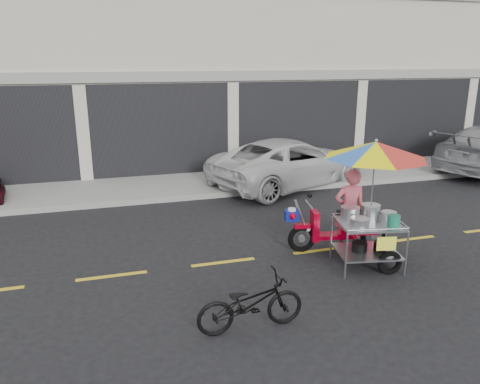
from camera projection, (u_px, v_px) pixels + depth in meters
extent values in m
plane|color=black|center=(322.00, 250.00, 9.20)|extent=(90.00, 90.00, 0.00)
cube|color=gray|center=(242.00, 179.00, 14.24)|extent=(45.00, 3.00, 0.15)
cube|color=beige|center=(204.00, 47.00, 17.75)|extent=(36.00, 8.00, 8.00)
cube|color=black|center=(233.00, 129.00, 14.75)|extent=(35.28, 0.06, 2.90)
cube|color=gray|center=(233.00, 76.00, 14.27)|extent=(36.00, 0.12, 0.30)
cube|color=gold|center=(322.00, 250.00, 9.20)|extent=(42.00, 0.10, 0.01)
imported|color=silver|center=(290.00, 162.00, 13.67)|extent=(5.45, 3.94, 1.38)
imported|color=black|center=(250.00, 303.00, 6.43)|extent=(1.54, 0.57, 0.80)
torus|color=black|center=(302.00, 239.00, 9.06)|extent=(0.56, 0.21, 0.55)
torus|color=black|center=(374.00, 236.00, 9.19)|extent=(0.56, 0.21, 0.55)
cylinder|color=#9EA0A5|center=(302.00, 239.00, 9.06)|extent=(0.14, 0.08, 0.14)
cylinder|color=#9EA0A5|center=(374.00, 236.00, 9.19)|extent=(0.14, 0.08, 0.14)
cube|color=#A60019|center=(302.00, 226.00, 8.98)|extent=(0.33, 0.17, 0.08)
cylinder|color=#9EA0A5|center=(302.00, 219.00, 8.94)|extent=(0.36, 0.11, 0.78)
cube|color=#A60019|center=(314.00, 226.00, 9.01)|extent=(0.18, 0.34, 0.58)
cube|color=#A60019|center=(336.00, 236.00, 9.11)|extent=(0.81, 0.41, 0.08)
cube|color=#A60019|center=(358.00, 224.00, 9.09)|extent=(0.76, 0.38, 0.39)
cube|color=black|center=(354.00, 213.00, 9.02)|extent=(0.66, 0.34, 0.10)
cylinder|color=#9EA0A5|center=(309.00, 204.00, 8.87)|extent=(0.13, 0.53, 0.03)
sphere|color=black|center=(310.00, 195.00, 9.03)|extent=(0.10, 0.10, 0.10)
cylinder|color=white|center=(308.00, 229.00, 9.01)|extent=(0.14, 0.14, 0.05)
cube|color=navy|center=(292.00, 215.00, 8.90)|extent=(0.29, 0.26, 0.19)
cylinder|color=white|center=(292.00, 210.00, 8.87)|extent=(0.18, 0.18, 0.05)
cone|color=#A60019|center=(293.00, 217.00, 8.74)|extent=(0.21, 0.24, 0.17)
torus|color=black|center=(390.00, 263.00, 8.13)|extent=(0.46, 0.18, 0.44)
cylinder|color=#9EA0A5|center=(346.00, 256.00, 7.91)|extent=(0.04, 0.04, 0.82)
cylinder|color=#9EA0A5|center=(331.00, 237.00, 8.74)|extent=(0.04, 0.04, 0.82)
cylinder|color=#9EA0A5|center=(406.00, 254.00, 8.01)|extent=(0.04, 0.04, 0.82)
cylinder|color=#9EA0A5|center=(386.00, 235.00, 8.84)|extent=(0.04, 0.04, 0.82)
cube|color=#9EA0A5|center=(367.00, 252.00, 8.41)|extent=(1.21, 1.05, 0.03)
cube|color=#9EA0A5|center=(369.00, 224.00, 8.26)|extent=(1.21, 1.05, 0.04)
cylinder|color=#9EA0A5|center=(379.00, 229.00, 7.83)|extent=(1.05, 0.22, 0.02)
cylinder|color=#9EA0A5|center=(361.00, 213.00, 8.66)|extent=(1.05, 0.22, 0.02)
cylinder|color=#9EA0A5|center=(340.00, 222.00, 8.19)|extent=(0.18, 0.86, 0.02)
cylinder|color=#9EA0A5|center=(398.00, 220.00, 8.29)|extent=(0.18, 0.86, 0.02)
cylinder|color=#9EA0A5|center=(358.00, 242.00, 8.82)|extent=(0.17, 0.72, 0.04)
cylinder|color=#9EA0A5|center=(360.00, 218.00, 8.69)|extent=(0.17, 0.72, 0.04)
cube|color=#FCFC37|center=(386.00, 244.00, 7.88)|extent=(0.34, 0.08, 0.24)
cylinder|color=#B7B7BC|center=(350.00, 214.00, 8.38)|extent=(0.39, 0.39, 0.22)
cylinder|color=#B7B7BC|center=(371.00, 212.00, 8.43)|extent=(0.39, 0.39, 0.25)
cylinder|color=#B7B7BC|center=(388.00, 217.00, 8.31)|extent=(0.32, 0.32, 0.16)
cylinder|color=#B7B7BC|center=(360.00, 223.00, 8.05)|extent=(0.38, 0.38, 0.14)
cylinder|color=#1A7859|center=(394.00, 221.00, 8.03)|extent=(0.25, 0.25, 0.21)
cylinder|color=black|center=(359.00, 247.00, 8.37)|extent=(0.32, 0.32, 0.17)
cylinder|color=black|center=(380.00, 246.00, 8.41)|extent=(0.27, 0.27, 0.15)
cylinder|color=#9EA0A5|center=(373.00, 183.00, 8.15)|extent=(0.03, 0.03, 1.45)
sphere|color=#9EA0A5|center=(376.00, 140.00, 7.95)|extent=(0.06, 0.06, 0.06)
imported|color=#D45765|center=(350.00, 210.00, 8.99)|extent=(0.66, 0.50, 1.64)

